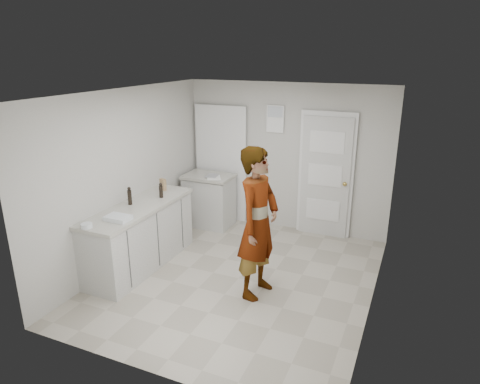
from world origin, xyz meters
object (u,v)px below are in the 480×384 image
at_px(cake_mix_box, 163,185).
at_px(baking_dish, 118,218).
at_px(person, 258,223).
at_px(egg_bowl, 87,226).
at_px(oil_cruet_a, 161,190).
at_px(spice_jar, 161,191).
at_px(oil_cruet_b, 130,196).

distance_m(cake_mix_box, baking_dish, 1.28).
bearing_deg(person, egg_bowl, 122.40).
xyz_separation_m(cake_mix_box, oil_cruet_a, (0.17, -0.31, 0.02)).
bearing_deg(spice_jar, egg_bowl, -93.74).
xyz_separation_m(spice_jar, oil_cruet_a, (0.11, -0.17, 0.07)).
bearing_deg(spice_jar, cake_mix_box, 112.30).
height_order(cake_mix_box, spice_jar, cake_mix_box).
bearing_deg(oil_cruet_b, egg_bowl, -88.31).
distance_m(oil_cruet_b, egg_bowl, 0.89).
height_order(person, baking_dish, person).
bearing_deg(person, oil_cruet_a, 83.12).
xyz_separation_m(cake_mix_box, egg_bowl, (-0.04, -1.62, -0.06)).
relative_size(oil_cruet_b, baking_dish, 0.82).
distance_m(person, oil_cruet_a, 1.75).
xyz_separation_m(cake_mix_box, baking_dish, (0.15, -1.27, -0.07)).
relative_size(cake_mix_box, egg_bowl, 1.30).
xyz_separation_m(person, cake_mix_box, (-1.86, 0.74, 0.05)).
bearing_deg(baking_dish, oil_cruet_b, 112.10).
distance_m(oil_cruet_b, baking_dish, 0.58).
xyz_separation_m(person, oil_cruet_b, (-1.93, 0.01, 0.09)).
distance_m(cake_mix_box, oil_cruet_b, 0.74).
xyz_separation_m(person, oil_cruet_a, (-1.70, 0.44, 0.07)).
relative_size(person, egg_bowl, 13.85).
relative_size(person, oil_cruet_a, 8.52).
bearing_deg(baking_dish, person, 17.01).
bearing_deg(cake_mix_box, baking_dish, -62.49).
relative_size(oil_cruet_b, egg_bowl, 1.86).
bearing_deg(cake_mix_box, spice_jar, -46.96).
bearing_deg(egg_bowl, baking_dish, 61.75).
xyz_separation_m(cake_mix_box, oil_cruet_b, (-0.07, -0.73, 0.03)).
bearing_deg(baking_dish, cake_mix_box, 96.77).
height_order(cake_mix_box, egg_bowl, cake_mix_box).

